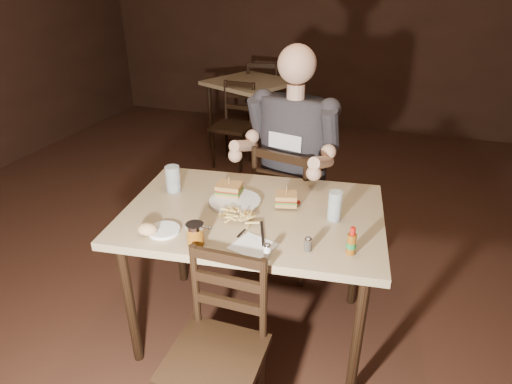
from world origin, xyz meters
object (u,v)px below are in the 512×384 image
(bg_chair_far, at_px, (265,98))
(hot_sauce, at_px, (352,241))
(diner, at_px, (291,134))
(syrup_dispenser, at_px, (195,234))
(chair_far, at_px, (292,207))
(main_table, at_px, (253,224))
(glass_left, at_px, (173,179))
(dinner_plate, at_px, (235,202))
(side_plate, at_px, (164,231))
(bg_table, at_px, (250,89))
(glass_right, at_px, (335,206))
(bg_chair_near, at_px, (233,126))
(chair_near, at_px, (215,359))

(bg_chair_far, distance_m, hot_sauce, 3.80)
(diner, height_order, syrup_dispenser, diner)
(chair_far, bearing_deg, main_table, 98.02)
(diner, height_order, glass_left, diner)
(dinner_plate, height_order, side_plate, dinner_plate)
(dinner_plate, distance_m, syrup_dispenser, 0.40)
(main_table, bearing_deg, syrup_dispenser, -111.60)
(chair_far, xyz_separation_m, dinner_plate, (-0.16, -0.61, 0.33))
(syrup_dispenser, bearing_deg, dinner_plate, 79.29)
(hot_sauce, bearing_deg, bg_table, 116.35)
(syrup_dispenser, distance_m, side_plate, 0.19)
(chair_far, xyz_separation_m, hot_sauce, (0.46, -0.87, 0.38))
(glass_left, relative_size, glass_right, 0.97)
(main_table, bearing_deg, hot_sauce, -23.05)
(glass_left, bearing_deg, bg_chair_near, 102.89)
(side_plate, bearing_deg, bg_table, 101.80)
(chair_far, distance_m, dinner_plate, 0.71)
(chair_far, height_order, bg_chair_far, chair_far)
(bg_chair_near, bearing_deg, chair_near, -66.13)
(bg_table, bearing_deg, hot_sauce, -63.65)
(syrup_dispenser, bearing_deg, glass_right, 30.09)
(diner, distance_m, glass_left, 0.74)
(dinner_plate, bearing_deg, hot_sauce, -22.78)
(chair_far, relative_size, syrup_dispenser, 8.90)
(diner, relative_size, hot_sauce, 7.97)
(bg_chair_far, height_order, glass_right, glass_right)
(bg_table, distance_m, chair_near, 3.49)
(chair_near, relative_size, bg_chair_far, 0.92)
(chair_near, height_order, glass_right, glass_right)
(chair_near, bearing_deg, bg_chair_far, 104.50)
(dinner_plate, bearing_deg, bg_table, 107.44)
(bg_table, xyz_separation_m, dinner_plate, (0.84, -2.68, 0.10))
(bg_table, height_order, side_plate, side_plate)
(chair_far, xyz_separation_m, glass_left, (-0.52, -0.58, 0.39))
(bg_table, relative_size, glass_right, 7.22)
(bg_table, xyz_separation_m, side_plate, (0.63, -3.03, 0.09))
(main_table, distance_m, bg_chair_far, 3.42)
(glass_right, bearing_deg, diner, 122.45)
(diner, bearing_deg, glass_right, -45.50)
(dinner_plate, bearing_deg, bg_chair_far, 104.61)
(bg_chair_near, relative_size, dinner_plate, 3.32)
(bg_chair_far, distance_m, syrup_dispenser, 3.74)
(bg_table, distance_m, glass_right, 3.01)
(main_table, relative_size, bg_chair_near, 1.60)
(bg_chair_near, bearing_deg, glass_left, -72.85)
(dinner_plate, relative_size, side_plate, 1.79)
(main_table, bearing_deg, chair_near, -86.33)
(bg_table, relative_size, hot_sauce, 8.39)
(chair_near, bearing_deg, main_table, 93.83)
(hot_sauce, relative_size, side_plate, 0.90)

